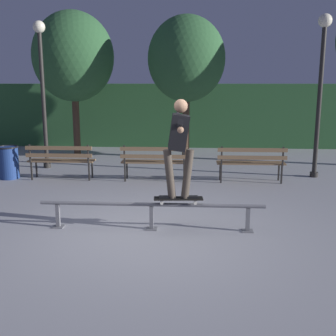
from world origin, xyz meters
TOP-DOWN VIEW (x-y plane):
  - ground_plane at (0.00, 0.00)m, footprint 90.00×90.00m
  - hedge_backdrop at (0.00, 9.24)m, footprint 24.00×1.20m
  - grind_rail at (0.00, 0.16)m, footprint 3.63×0.18m
  - skateboard at (0.43, 0.16)m, footprint 0.79×0.26m
  - skateboarder at (0.44, 0.16)m, footprint 0.63×1.41m
  - park_bench_leftmost at (-2.55, 3.47)m, footprint 1.60×0.43m
  - park_bench_left_center at (-0.27, 3.47)m, footprint 1.60×0.43m
  - park_bench_right_center at (2.02, 3.47)m, footprint 1.60×0.43m
  - tree_far_left at (-3.14, 7.01)m, footprint 2.53×2.53m
  - tree_behind_benches at (0.41, 6.59)m, footprint 2.31×2.31m
  - lamp_post_left at (-3.40, 4.87)m, footprint 0.32×0.32m
  - lamp_post_right at (3.69, 4.18)m, footprint 0.32×0.32m
  - trash_can at (-3.88, 3.54)m, footprint 0.52×0.52m

SIDE VIEW (x-z plane):
  - ground_plane at x=0.00m, z-range 0.00..0.00m
  - grind_rail at x=0.00m, z-range 0.12..0.56m
  - trash_can at x=-3.88m, z-range 0.01..0.81m
  - skateboard at x=0.43m, z-range 0.47..0.56m
  - park_bench_leftmost at x=-2.55m, z-range 0.10..0.98m
  - park_bench_left_center at x=-0.27m, z-range 0.10..0.98m
  - park_bench_right_center at x=2.02m, z-range 0.10..0.98m
  - hedge_backdrop at x=0.00m, z-range 0.00..2.27m
  - skateboarder at x=0.44m, z-range 0.68..2.23m
  - lamp_post_left at x=-3.40m, z-range 0.53..4.43m
  - lamp_post_right at x=3.69m, z-range 0.53..4.43m
  - tree_behind_benches at x=0.41m, z-range 0.86..5.14m
  - tree_far_left at x=-3.14m, z-range 0.85..5.35m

